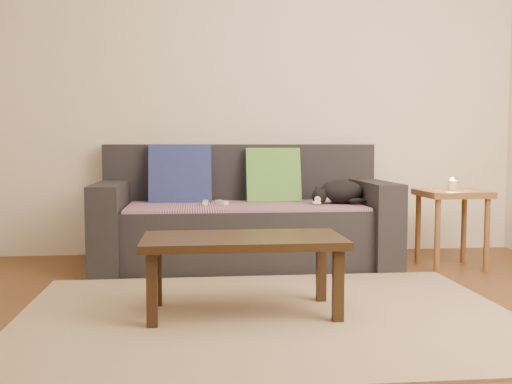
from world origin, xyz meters
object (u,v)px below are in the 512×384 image
Objects in this scene: sofa at (244,221)px; wii_remote_a at (205,203)px; cat at (339,192)px; side_table at (452,204)px; coffee_table at (243,246)px; wii_remote_b at (222,203)px.

sofa is 0.34m from wii_remote_a.
cat is 2.91× the size of wii_remote_a.
wii_remote_a is 0.27× the size of side_table.
coffee_table is at bearing -94.98° from sofa.
cat reaches higher than wii_remote_b.
sofa reaches higher than cat.
sofa reaches higher than side_table.
cat is at bearing -9.35° from sofa.
coffee_table is at bearing 160.24° from wii_remote_b.
sofa reaches higher than wii_remote_a.
wii_remote_b is 1.26m from coffee_table.
cat is 0.97m from wii_remote_a.
cat reaches higher than wii_remote_a.
sofa is at bearing 167.32° from side_table.
cat is at bearing -87.39° from wii_remote_a.
sofa is 0.25m from wii_remote_b.
wii_remote_b is at bearing 92.16° from coffee_table.
side_table is (1.44, -0.32, 0.14)m from sofa.
wii_remote_a is (-0.28, -0.11, 0.15)m from sofa.
cat is 0.79m from side_table.
cat is 0.85m from wii_remote_b.
sofa is 3.84× the size of side_table.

